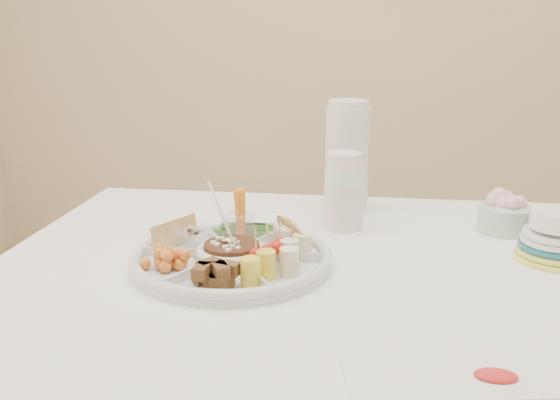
# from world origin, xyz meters

# --- Properties ---
(party_tray) EXTENTS (0.39, 0.39, 0.04)m
(party_tray) POSITION_xyz_m (-0.28, -0.03, 0.78)
(party_tray) COLOR silver
(party_tray) RESTS_ON dining_table
(bean_dip) EXTENTS (0.11, 0.11, 0.04)m
(bean_dip) POSITION_xyz_m (-0.28, -0.03, 0.79)
(bean_dip) COLOR #341309
(bean_dip) RESTS_ON party_tray
(tortillas) EXTENTS (0.09, 0.09, 0.05)m
(tortillas) POSITION_xyz_m (-0.17, 0.04, 0.80)
(tortillas) COLOR #AD8741
(tortillas) RESTS_ON party_tray
(carrot_cucumber) EXTENTS (0.12, 0.12, 0.11)m
(carrot_cucumber) POSITION_xyz_m (-0.29, 0.10, 0.82)
(carrot_cucumber) COLOR orange
(carrot_cucumber) RESTS_ON party_tray
(pita_raisins) EXTENTS (0.10, 0.10, 0.06)m
(pita_raisins) POSITION_xyz_m (-0.40, 0.03, 0.80)
(pita_raisins) COLOR tan
(pita_raisins) RESTS_ON party_tray
(cherries) EXTENTS (0.10, 0.10, 0.04)m
(cherries) POSITION_xyz_m (-0.39, -0.10, 0.79)
(cherries) COLOR orange
(cherries) RESTS_ON party_tray
(granola_chunks) EXTENTS (0.11, 0.11, 0.05)m
(granola_chunks) POSITION_xyz_m (-0.28, -0.16, 0.79)
(granola_chunks) COLOR brown
(granola_chunks) RESTS_ON party_tray
(banana_tomato) EXTENTS (0.12, 0.12, 0.09)m
(banana_tomato) POSITION_xyz_m (-0.17, -0.09, 0.82)
(banana_tomato) COLOR #DBD75A
(banana_tomato) RESTS_ON party_tray
(cup_stack) EXTENTS (0.10, 0.10, 0.24)m
(cup_stack) POSITION_xyz_m (-0.08, 0.23, 0.88)
(cup_stack) COLOR #AACAA2
(cup_stack) RESTS_ON dining_table
(thermos) EXTENTS (0.13, 0.13, 0.28)m
(thermos) POSITION_xyz_m (-0.08, 0.38, 0.90)
(thermos) COLOR silver
(thermos) RESTS_ON dining_table
(flower_bowl) EXTENTS (0.14, 0.14, 0.09)m
(flower_bowl) POSITION_xyz_m (0.28, 0.25, 0.80)
(flower_bowl) COLOR #A9CCBE
(flower_bowl) RESTS_ON dining_table
(napkin_stack) EXTENTS (0.18, 0.16, 0.05)m
(napkin_stack) POSITION_xyz_m (0.38, 0.26, 0.78)
(napkin_stack) COLOR beige
(napkin_stack) RESTS_ON dining_table
(plate_stack) EXTENTS (0.16, 0.16, 0.10)m
(plate_stack) POSITION_xyz_m (0.34, 0.08, 0.81)
(plate_stack) COLOR #E7E145
(plate_stack) RESTS_ON dining_table
(placemat) EXTENTS (0.35, 0.17, 0.01)m
(placemat) POSITION_xyz_m (0.11, -0.39, 0.76)
(placemat) COLOR white
(placemat) RESTS_ON dining_table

